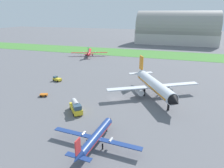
# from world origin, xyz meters

# --- Properties ---
(ground_plane) EXTENTS (600.00, 600.00, 0.00)m
(ground_plane) POSITION_xyz_m (0.00, 0.00, 0.00)
(ground_plane) COLOR slate
(grass_taxiway_strip) EXTENTS (360.00, 28.00, 0.08)m
(grass_taxiway_strip) POSITION_xyz_m (0.00, 80.69, 0.04)
(grass_taxiway_strip) COLOR #478438
(grass_taxiway_strip) RESTS_ON ground_plane
(airplane_taxiing_turboprop) EXTENTS (22.64, 19.61, 7.08)m
(airplane_taxiing_turboprop) POSITION_xyz_m (-36.86, 61.64, 2.59)
(airplane_taxiing_turboprop) COLOR red
(airplane_taxiing_turboprop) RESTS_ON ground_plane
(airplane_midfield_jet) EXTENTS (28.58, 28.57, 11.27)m
(airplane_midfield_jet) POSITION_xyz_m (11.39, 6.12, 4.06)
(airplane_midfield_jet) COLOR silver
(airplane_midfield_jet) RESTS_ON ground_plane
(airplane_foreground_turboprop) EXTENTS (20.05, 17.17, 6.00)m
(airplane_foreground_turboprop) POSITION_xyz_m (3.14, -24.82, 2.20)
(airplane_foreground_turboprop) COLOR navy
(airplane_foreground_turboprop) RESTS_ON ground_plane
(pushback_tug_near_gate) EXTENTS (3.94, 2.82, 1.95)m
(pushback_tug_near_gate) POSITION_xyz_m (-28.52, 10.13, 0.91)
(pushback_tug_near_gate) COLOR yellow
(pushback_tug_near_gate) RESTS_ON ground_plane
(fuel_truck_midfield) EXTENTS (6.07, 6.49, 3.29)m
(fuel_truck_midfield) POSITION_xyz_m (-8.00, -12.33, 1.58)
(fuel_truck_midfield) COLOR yellow
(fuel_truck_midfield) RESTS_ON ground_plane
(baggage_cart_by_runway) EXTENTS (2.85, 2.49, 0.90)m
(baggage_cart_by_runway) POSITION_xyz_m (-23.74, -5.46, 0.57)
(baggage_cart_by_runway) COLOR orange
(baggage_cart_by_runway) RESTS_ON ground_plane
(hangar_distant) EXTENTS (69.68, 27.34, 28.57)m
(hangar_distant) POSITION_xyz_m (14.85, 135.65, 12.33)
(hangar_distant) COLOR #BCB7B2
(hangar_distant) RESTS_ON ground_plane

